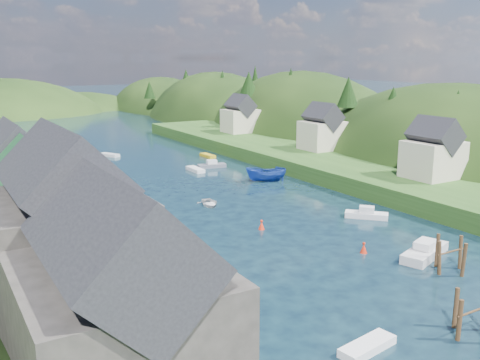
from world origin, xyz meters
TOP-DOWN VIEW (x-y plane):
  - ground at (0.00, 50.00)m, footprint 600.00×600.00m
  - hillside_right at (45.00, 75.00)m, footprint 36.00×245.56m
  - far_hills at (1.22, 174.01)m, footprint 103.00×68.00m
  - hill_trees at (1.18, 65.25)m, footprint 90.46×146.37m
  - quay_left at (-24.00, 20.00)m, footprint 12.00×110.00m
  - quayside_buildings at (-26.00, 6.39)m, footprint 8.00×35.84m
  - terrace_right at (25.00, 40.00)m, footprint 16.00×120.00m
  - right_bank_cottages at (28.00, 48.33)m, footprint 9.00×59.24m
  - piling_cluster_near at (-1.79, -5.67)m, footprint 3.13×2.93m
  - piling_cluster_far at (6.29, 2.48)m, footprint 3.33×3.10m
  - channel_buoy_near at (3.04, 9.73)m, footprint 0.70×0.70m
  - channel_buoy_far at (-1.47, 20.90)m, footprint 0.70×0.70m
  - moored_boats at (1.98, 33.21)m, footprint 33.57×80.06m

SIDE VIEW (x-z plane):
  - far_hills at x=1.22m, z-range -32.80..11.20m
  - hillside_right at x=45.00m, z-range -31.41..16.59m
  - ground at x=0.00m, z-range 0.00..0.00m
  - channel_buoy_near at x=3.04m, z-range -0.07..1.03m
  - channel_buoy_far at x=-1.47m, z-range -0.07..1.03m
  - moored_boats at x=1.98m, z-range -0.62..1.80m
  - quay_left at x=-24.00m, z-range 0.00..2.00m
  - piling_cluster_near at x=-1.79m, z-range -0.57..2.93m
  - terrace_right at x=25.00m, z-range 0.00..2.40m
  - piling_cluster_far at x=6.29m, z-range -0.57..3.09m
  - right_bank_cottages at x=28.00m, z-range 1.64..10.05m
  - quayside_buildings at x=-26.00m, z-range 0.64..13.54m
  - hill_trees at x=1.18m, z-range 4.86..17.46m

